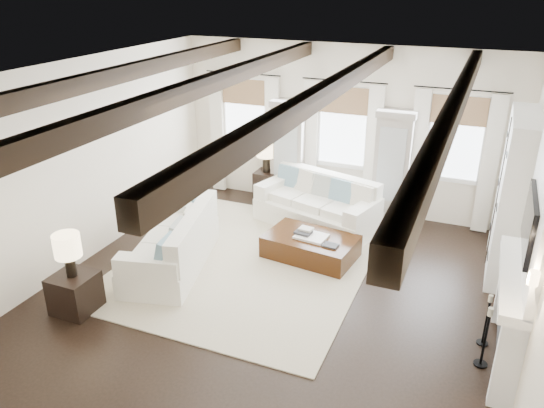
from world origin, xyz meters
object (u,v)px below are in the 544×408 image
at_px(sofa_left, 175,246).
at_px(sofa_back, 319,206).
at_px(ottoman, 311,247).
at_px(side_table_back, 266,186).
at_px(side_table_front, 75,293).

bearing_deg(sofa_left, sofa_back, 55.65).
xyz_separation_m(ottoman, side_table_back, (-1.61, 1.90, 0.13)).
distance_m(sofa_left, ottoman, 2.21).
xyz_separation_m(sofa_back, side_table_back, (-1.34, 0.67, -0.06)).
distance_m(sofa_left, side_table_front, 1.69).
distance_m(ottoman, side_table_back, 2.49).
relative_size(sofa_left, ottoman, 1.63).
height_order(sofa_back, sofa_left, sofa_back).
xyz_separation_m(ottoman, side_table_front, (-2.53, -2.70, 0.09)).
distance_m(ottoman, side_table_front, 3.70).
xyz_separation_m(sofa_back, ottoman, (0.27, -1.22, -0.20)).
relative_size(sofa_left, side_table_front, 4.28).
relative_size(ottoman, side_table_back, 2.24).
relative_size(sofa_back, side_table_front, 4.37).
relative_size(sofa_back, ottoman, 1.66).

